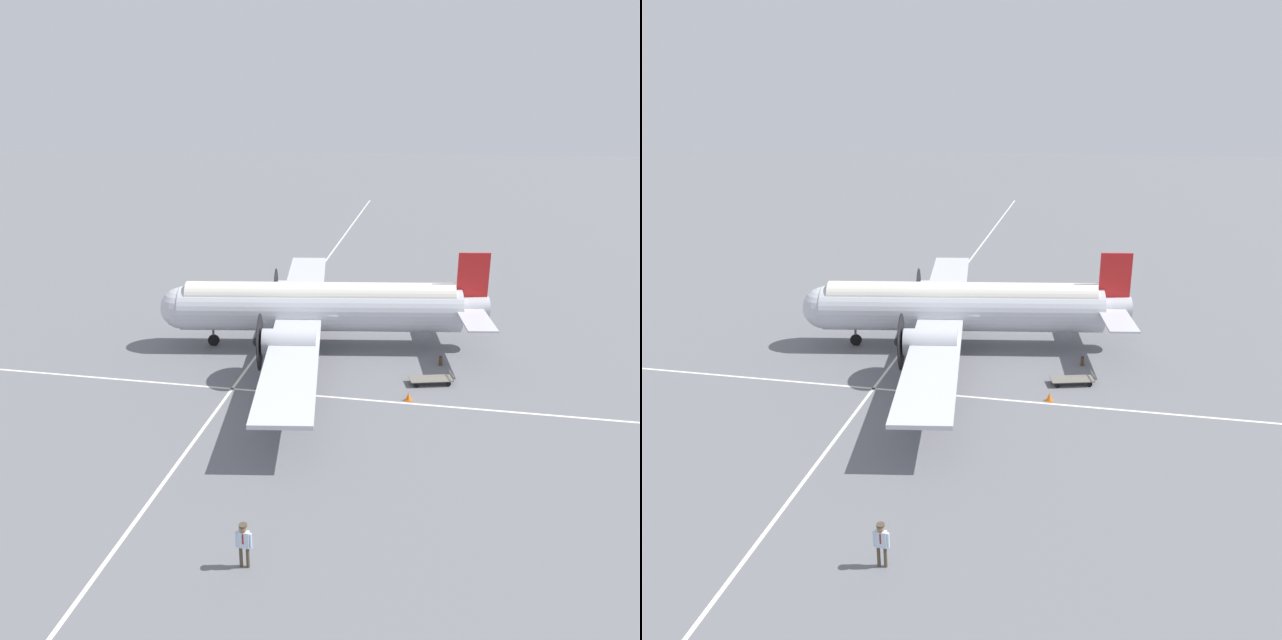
# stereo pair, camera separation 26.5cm
# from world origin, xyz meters

# --- Properties ---
(ground_plane) EXTENTS (300.00, 300.00, 0.00)m
(ground_plane) POSITION_xyz_m (0.00, 0.00, 0.00)
(ground_plane) COLOR slate
(apron_line_eastwest) EXTENTS (120.00, 0.16, 0.01)m
(apron_line_eastwest) POSITION_xyz_m (0.00, -3.44, 0.00)
(apron_line_eastwest) COLOR silver
(apron_line_eastwest) RESTS_ON ground_plane
(apron_line_northsouth) EXTENTS (0.16, 120.00, 0.01)m
(apron_line_northsouth) POSITION_xyz_m (6.73, 0.00, 0.00)
(apron_line_northsouth) COLOR silver
(apron_line_northsouth) RESTS_ON ground_plane
(airliner_main) EXTENTS (27.92, 19.78, 5.95)m
(airliner_main) POSITION_xyz_m (0.07, -0.42, 2.57)
(airliner_main) COLOR silver
(airliner_main) RESTS_ON ground_plane
(crew_foreground) EXTENTS (0.28, 0.56, 1.64)m
(crew_foreground) POSITION_xyz_m (19.35, 1.11, 1.03)
(crew_foreground) COLOR #473D2D
(crew_foreground) RESTS_ON ground_plane
(suitcase_near_door) EXTENTS (0.40, 0.19, 0.49)m
(suitcase_near_door) POSITION_xyz_m (1.47, 7.31, 0.23)
(suitcase_near_door) COLOR #47331E
(suitcase_near_door) RESTS_ON ground_plane
(baggage_cart) EXTENTS (1.50, 2.44, 0.56)m
(baggage_cart) POSITION_xyz_m (4.20, 6.81, 0.28)
(baggage_cart) COLOR #6B665B
(baggage_cart) RESTS_ON ground_plane
(traffic_cone) EXTENTS (0.34, 0.34, 0.45)m
(traffic_cone) POSITION_xyz_m (6.38, 5.72, 0.21)
(traffic_cone) COLOR orange
(traffic_cone) RESTS_ON ground_plane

